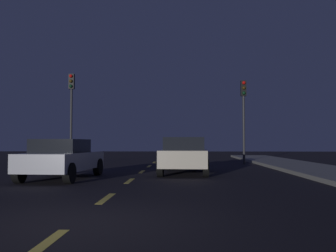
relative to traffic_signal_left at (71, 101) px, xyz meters
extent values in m
plane|color=black|center=(4.83, -9.13, -3.71)|extent=(80.00, 80.00, 0.00)
cube|color=#EACC4C|center=(4.83, -17.33, -3.70)|extent=(0.16, 1.60, 0.01)
cube|color=#EACC4C|center=(4.83, -13.53, -3.70)|extent=(0.16, 1.60, 0.01)
cube|color=#EACC4C|center=(4.83, -9.73, -3.70)|extent=(0.16, 1.60, 0.01)
cube|color=#EACC4C|center=(4.83, -5.93, -3.70)|extent=(0.16, 1.60, 0.01)
cube|color=#EACC4C|center=(4.83, -2.13, -3.70)|extent=(0.16, 1.60, 0.01)
cube|color=#EACC4C|center=(4.83, 1.67, -3.70)|extent=(0.16, 1.60, 0.01)
cylinder|color=#2D2D30|center=(0.00, 0.02, -1.04)|extent=(0.14, 0.14, 5.33)
cube|color=black|center=(0.00, 0.02, 1.17)|extent=(0.32, 0.24, 0.90)
sphere|color=red|center=(0.00, -0.14, 1.47)|extent=(0.20, 0.20, 0.20)
sphere|color=#3F2D0C|center=(0.00, -0.14, 1.17)|extent=(0.20, 0.20, 0.20)
sphere|color=#0C3319|center=(0.00, -0.14, 0.87)|extent=(0.20, 0.20, 0.20)
cylinder|color=#2D2D30|center=(10.16, 0.02, -1.27)|extent=(0.14, 0.14, 4.87)
cube|color=black|center=(10.16, 0.02, 0.71)|extent=(0.32, 0.24, 0.90)
sphere|color=red|center=(10.16, -0.14, 1.01)|extent=(0.20, 0.20, 0.20)
sphere|color=#3F2D0C|center=(10.16, -0.14, 0.71)|extent=(0.20, 0.20, 0.20)
sphere|color=#0C3319|center=(10.16, -0.14, 0.41)|extent=(0.20, 0.20, 0.20)
cube|color=beige|center=(6.65, -6.63, -3.07)|extent=(2.00, 4.50, 0.64)
cube|color=black|center=(6.64, -6.85, -2.50)|extent=(1.66, 2.06, 0.50)
cylinder|color=black|center=(5.91, -4.93, -3.39)|extent=(0.25, 0.65, 0.64)
cylinder|color=black|center=(7.56, -5.02, -3.39)|extent=(0.25, 0.65, 0.64)
cylinder|color=black|center=(5.74, -8.24, -3.39)|extent=(0.25, 0.65, 0.64)
cylinder|color=black|center=(7.39, -8.32, -3.39)|extent=(0.25, 0.65, 0.64)
cube|color=silver|center=(2.45, -9.12, -3.09)|extent=(1.97, 4.20, 0.58)
cube|color=black|center=(2.43, -9.32, -2.58)|extent=(1.62, 1.94, 0.45)
cylinder|color=black|center=(1.76, -7.57, -3.39)|extent=(0.26, 0.65, 0.64)
cylinder|color=black|center=(3.34, -7.68, -3.39)|extent=(0.26, 0.65, 0.64)
cylinder|color=black|center=(1.56, -10.56, -3.39)|extent=(0.26, 0.65, 0.64)
cylinder|color=black|center=(3.14, -10.67, -3.39)|extent=(0.26, 0.65, 0.64)
camera|label=1|loc=(6.49, -21.84, -2.46)|focal=39.96mm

